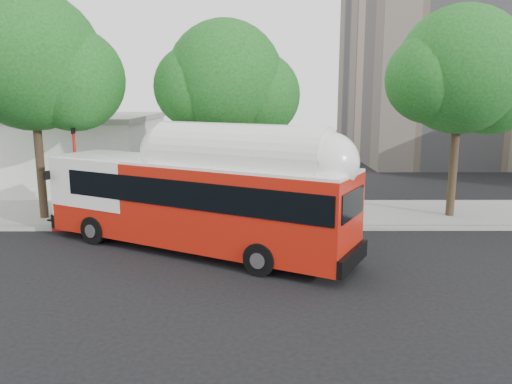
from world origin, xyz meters
TOP-DOWN VIEW (x-y plane):
  - ground at (0.00, 0.00)m, footprint 120.00×120.00m
  - sidewalk at (0.00, 6.50)m, footprint 60.00×5.00m
  - curb_strip at (0.00, 3.90)m, footprint 60.00×0.30m
  - red_curb_segment at (-3.00, 3.90)m, footprint 10.00×0.32m
  - street_tree_left at (-8.53, 5.56)m, footprint 6.67×5.80m
  - street_tree_mid at (-0.59, 6.06)m, footprint 5.75×5.00m
  - street_tree_right at (9.44, 5.86)m, footprint 6.21×5.40m
  - low_commercial_bldg at (-14.00, 14.00)m, footprint 16.20×10.20m
  - transit_bus at (-1.81, 1.21)m, footprint 11.89×7.76m
  - signal_pole at (-7.17, 4.66)m, footprint 0.12×0.39m

SIDE VIEW (x-z plane):
  - ground at x=0.00m, z-range 0.00..0.00m
  - sidewalk at x=0.00m, z-range 0.00..0.15m
  - curb_strip at x=0.00m, z-range 0.00..0.15m
  - red_curb_segment at x=-3.00m, z-range 0.00..0.16m
  - transit_bus at x=-1.81m, z-range -0.12..3.54m
  - signal_pole at x=-7.17m, z-range 0.05..4.17m
  - low_commercial_bldg at x=-14.00m, z-range 0.03..4.28m
  - street_tree_mid at x=-0.59m, z-range 1.60..10.22m
  - street_tree_right at x=9.44m, z-range 1.67..10.85m
  - street_tree_left at x=-8.53m, z-range 1.73..11.47m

